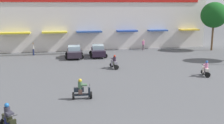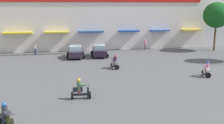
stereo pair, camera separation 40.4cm
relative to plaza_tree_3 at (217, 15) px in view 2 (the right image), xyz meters
name	(u,v)px [view 2 (the right image)]	position (x,y,z in m)	size (l,w,h in m)	color
ground_plane	(112,81)	(-17.93, -13.45, -5.21)	(128.00, 128.00, 0.00)	#505255
plaza_tree_3	(217,15)	(0.00, 0.00, 0.00)	(3.87, 3.66, 7.09)	brown
parked_car_0	(76,52)	(-20.58, -1.85, -4.44)	(2.44, 4.01, 1.53)	#2B232F
parked_car_1	(99,51)	(-17.45, -1.64, -4.44)	(2.51, 4.07, 1.53)	#261B2C
scooter_rider_3	(81,90)	(-21.07, -17.69, -4.58)	(1.44, 0.60, 1.51)	black
scooter_rider_4	(207,70)	(-8.89, -13.60, -4.59)	(0.82, 1.47, 1.53)	black
scooter_rider_5	(115,63)	(-16.79, -8.78, -4.60)	(0.74, 1.54, 1.50)	black
scooter_rider_6	(6,119)	(-25.38, -21.95, -4.58)	(1.20, 1.54, 1.54)	black
pedestrian_0	(35,48)	(-25.85, 0.99, -4.22)	(0.42, 0.42, 1.73)	#1E274D
pedestrian_1	(145,44)	(-10.01, 2.20, -4.30)	(0.46, 0.46, 1.60)	#54434C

